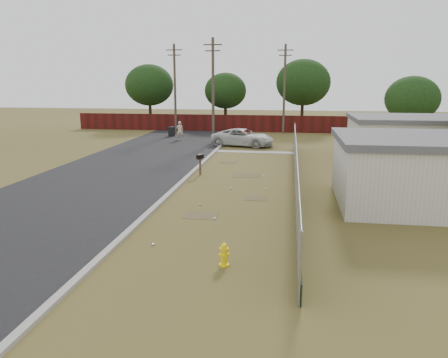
% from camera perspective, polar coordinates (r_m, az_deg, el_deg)
% --- Properties ---
extents(ground, '(120.00, 120.00, 0.00)m').
position_cam_1_polar(ground, '(22.83, 1.49, -1.10)').
color(ground, brown).
rests_on(ground, ground).
extents(street, '(15.10, 60.00, 0.12)m').
position_cam_1_polar(street, '(31.98, -8.78, 2.82)').
color(street, black).
rests_on(street, ground).
extents(chainlink_fence, '(0.10, 27.06, 2.02)m').
position_cam_1_polar(chainlink_fence, '(23.49, 9.39, 1.12)').
color(chainlink_fence, gray).
rests_on(chainlink_fence, ground).
extents(privacy_fence, '(30.00, 0.12, 1.80)m').
position_cam_1_polar(privacy_fence, '(48.02, -1.89, 7.34)').
color(privacy_fence, '#4A0F10').
rests_on(privacy_fence, ground).
extents(utility_poles, '(12.60, 8.24, 9.00)m').
position_cam_1_polar(utility_poles, '(43.14, 0.11, 11.78)').
color(utility_poles, brown).
rests_on(utility_poles, ground).
extents(houses, '(9.30, 17.24, 3.10)m').
position_cam_1_polar(houses, '(26.36, 23.88, 3.15)').
color(houses, beige).
rests_on(houses, ground).
extents(horizon_trees, '(33.32, 31.94, 7.78)m').
position_cam_1_polar(horizon_trees, '(45.59, 6.39, 11.67)').
color(horizon_trees, '#332517').
rests_on(horizon_trees, ground).
extents(fire_hydrant, '(0.37, 0.37, 0.75)m').
position_cam_1_polar(fire_hydrant, '(13.33, 0.02, -9.88)').
color(fire_hydrant, yellow).
rests_on(fire_hydrant, ground).
extents(mailbox, '(0.38, 0.54, 1.26)m').
position_cam_1_polar(mailbox, '(25.59, -3.15, 2.68)').
color(mailbox, brown).
rests_on(mailbox, ground).
extents(pickup_truck, '(5.67, 3.53, 1.46)m').
position_cam_1_polar(pickup_truck, '(37.12, 2.52, 5.45)').
color(pickup_truck, silver).
rests_on(pickup_truck, ground).
extents(pedestrian, '(0.71, 0.54, 1.75)m').
position_cam_1_polar(pedestrian, '(40.96, -5.79, 6.30)').
color(pedestrian, beige).
rests_on(pedestrian, ground).
extents(trash_bin, '(0.64, 0.68, 0.95)m').
position_cam_1_polar(trash_bin, '(43.84, -6.87, 6.19)').
color(trash_bin, black).
rests_on(trash_bin, ground).
extents(scattered_litter, '(3.49, 11.75, 0.07)m').
position_cam_1_polar(scattered_litter, '(20.42, 0.48, -2.66)').
color(scattered_litter, white).
rests_on(scattered_litter, ground).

